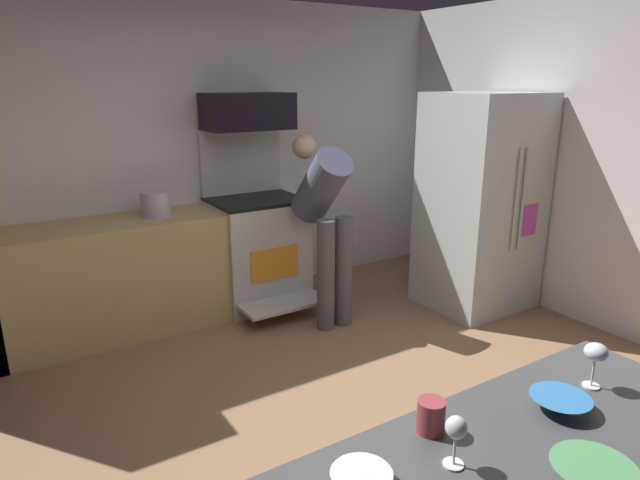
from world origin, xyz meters
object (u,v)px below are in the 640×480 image
(person_cook, at_px, (325,214))
(stock_pot, at_px, (156,204))
(mixing_bowl_small, at_px, (593,476))
(mug_coffee, at_px, (431,416))
(refrigerator, at_px, (480,203))
(mixing_bowl_prep, at_px, (361,480))
(mixing_bowl_large, at_px, (560,403))
(wine_glass_far, at_px, (596,354))
(microwave, at_px, (248,111))
(wine_glass_mid, at_px, (456,431))
(oven_range, at_px, (257,247))

(person_cook, relative_size, stock_pot, 6.45)
(mixing_bowl_small, bearing_deg, mug_coffee, 115.86)
(refrigerator, distance_m, person_cook, 1.39)
(mixing_bowl_small, distance_m, mixing_bowl_prep, 0.61)
(person_cook, relative_size, mixing_bowl_large, 7.73)
(mixing_bowl_small, distance_m, wine_glass_far, 0.55)
(microwave, distance_m, stock_pot, 1.09)
(microwave, height_order, mixing_bowl_prep, microwave)
(wine_glass_mid, distance_m, wine_glass_far, 0.71)
(oven_range, relative_size, mixing_bowl_large, 7.81)
(refrigerator, bearing_deg, oven_range, 146.54)
(mixing_bowl_small, bearing_deg, mixing_bowl_prep, 147.95)
(oven_range, xyz_separation_m, stock_pot, (-0.85, 0.01, 0.49))
(mixing_bowl_small, bearing_deg, stock_pot, 91.77)
(stock_pot, bearing_deg, refrigerator, -23.61)
(refrigerator, bearing_deg, wine_glass_far, -130.50)
(refrigerator, bearing_deg, wine_glass_mid, -139.06)
(mixing_bowl_prep, height_order, wine_glass_mid, wine_glass_mid)
(refrigerator, xyz_separation_m, mixing_bowl_prep, (-2.87, -2.19, 0.00))
(refrigerator, bearing_deg, microwave, 144.32)
(mixing_bowl_prep, bearing_deg, person_cook, 59.22)
(oven_range, relative_size, refrigerator, 0.83)
(mixing_bowl_small, relative_size, stock_pot, 0.95)
(mixing_bowl_prep, relative_size, mug_coffee, 1.60)
(microwave, relative_size, wine_glass_mid, 4.77)
(microwave, xyz_separation_m, mixing_bowl_large, (-0.50, -3.41, -0.75))
(mixing_bowl_large, height_order, mixing_bowl_prep, mixing_bowl_large)
(stock_pot, bearing_deg, oven_range, -0.82)
(mixing_bowl_small, height_order, stock_pot, stock_pot)
(oven_range, distance_m, wine_glass_mid, 3.51)
(oven_range, bearing_deg, refrigerator, -33.46)
(wine_glass_far, xyz_separation_m, stock_pot, (-0.57, 3.30, -0.03))
(refrigerator, bearing_deg, person_cook, 162.75)
(oven_range, relative_size, person_cook, 1.01)
(mixing_bowl_large, distance_m, wine_glass_far, 0.24)
(mixing_bowl_large, xyz_separation_m, stock_pot, (-0.35, 3.33, 0.08))
(oven_range, bearing_deg, mixing_bowl_large, -98.60)
(refrigerator, distance_m, wine_glass_far, 2.92)
(wine_glass_far, bearing_deg, mixing_bowl_prep, 178.18)
(mixing_bowl_large, bearing_deg, mixing_bowl_small, -132.19)
(microwave, xyz_separation_m, wine_glass_far, (-0.28, -3.38, -0.65))
(oven_range, height_order, person_cook, oven_range)
(person_cook, relative_size, mug_coffee, 14.36)
(refrigerator, xyz_separation_m, person_cook, (-1.32, 0.41, -0.01))
(mixing_bowl_prep, relative_size, wine_glass_mid, 1.08)
(mixing_bowl_large, distance_m, wine_glass_mid, 0.50)
(refrigerator, relative_size, stock_pot, 7.84)
(refrigerator, distance_m, mug_coffee, 3.31)
(person_cook, bearing_deg, mixing_bowl_small, -109.44)
(oven_range, bearing_deg, mug_coffee, -106.47)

